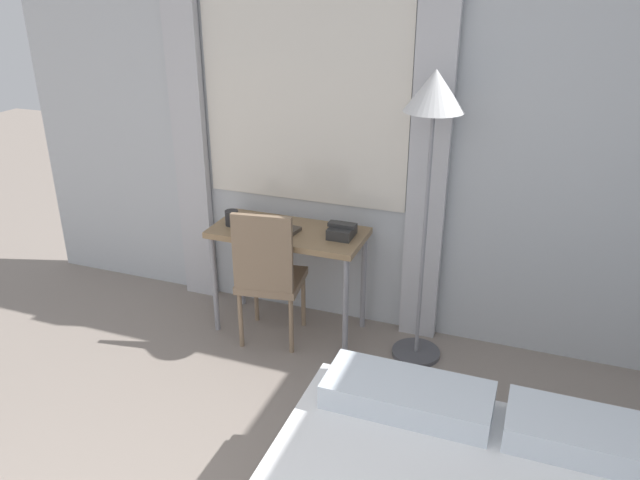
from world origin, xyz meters
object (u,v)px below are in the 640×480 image
object	(u,v)px
mug	(232,218)
desk	(288,241)
standing_lamp	(433,125)
book	(277,229)
desk_chair	(268,272)
telephone	(342,231)

from	to	relation	value
mug	desk	bearing A→B (deg)	7.58
standing_lamp	mug	size ratio (longest dim) A/B	17.96
book	desk	bearing A→B (deg)	31.14
desk_chair	telephone	world-z (taller)	desk_chair
telephone	mug	size ratio (longest dim) A/B	1.84
desk_chair	desk	bearing A→B (deg)	65.64
desk_chair	book	distance (m)	0.29
desk_chair	mug	bearing A→B (deg)	146.08
desk	desk_chair	world-z (taller)	desk_chair
standing_lamp	mug	distance (m)	1.46
book	telephone	bearing A→B (deg)	7.88
desk	telephone	world-z (taller)	telephone
mug	desk_chair	bearing A→B (deg)	-25.27
desk	desk_chair	xyz separation A→B (m)	(-0.06, -0.20, -0.14)
desk_chair	standing_lamp	distance (m)	1.38
desk_chair	standing_lamp	bearing A→B (deg)	2.34
desk	standing_lamp	xyz separation A→B (m)	(0.89, -0.02, 0.85)
desk_chair	book	xyz separation A→B (m)	(-0.01, 0.16, 0.23)
telephone	mug	world-z (taller)	mug
desk	book	world-z (taller)	book
desk	telephone	xyz separation A→B (m)	(0.36, 0.02, 0.12)
standing_lamp	mug	xyz separation A→B (m)	(-1.27, -0.03, -0.72)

